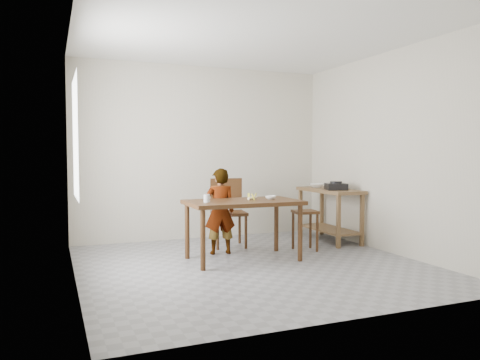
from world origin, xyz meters
name	(u,v)px	position (x,y,z in m)	size (l,w,h in m)	color
floor	(253,267)	(0.00, 0.00, -0.02)	(4.00, 4.00, 0.04)	gray
ceiling	(253,35)	(0.00, 0.00, 2.72)	(4.00, 4.00, 0.04)	white
wall_back	(202,153)	(0.00, 2.02, 1.35)	(4.00, 0.04, 2.70)	beige
wall_front	(356,151)	(0.00, -2.02, 1.35)	(4.00, 0.04, 2.70)	beige
wall_left	(71,152)	(-2.02, 0.00, 1.35)	(0.04, 4.00, 2.70)	beige
wall_right	(390,152)	(2.02, 0.00, 1.35)	(0.04, 4.00, 2.70)	beige
window_pane	(75,138)	(-1.97, 0.20, 1.50)	(0.02, 1.10, 1.30)	white
dining_table	(243,230)	(0.00, 0.30, 0.38)	(1.40, 0.80, 0.75)	#3F2511
prep_counter	(329,215)	(1.72, 1.00, 0.40)	(0.50, 1.20, 0.80)	brown
child	(220,211)	(-0.15, 0.75, 0.57)	(0.42, 0.27, 1.14)	white
dining_chair	(229,213)	(0.14, 1.16, 0.49)	(0.47, 0.47, 0.97)	#3F2511
stool	(305,230)	(1.02, 0.52, 0.28)	(0.31, 0.31, 0.55)	#3F2511
glass_tumbler	(207,198)	(-0.49, 0.26, 0.80)	(0.08, 0.08, 0.10)	silver
small_bowl	(271,197)	(0.39, 0.32, 0.77)	(0.14, 0.14, 0.04)	white
banana	(252,197)	(0.15, 0.34, 0.78)	(0.16, 0.11, 0.06)	#FECD60
serving_bowl	(316,186)	(1.68, 1.33, 0.83)	(0.24, 0.24, 0.06)	white
gas_burner	(336,187)	(1.68, 0.77, 0.85)	(0.29, 0.29, 0.10)	black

